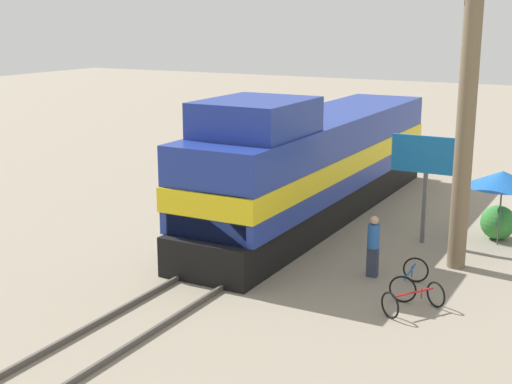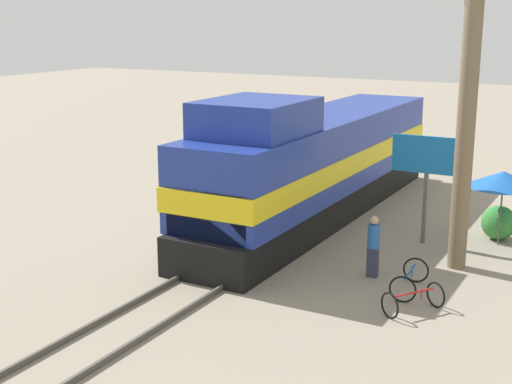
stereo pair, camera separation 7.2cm
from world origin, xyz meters
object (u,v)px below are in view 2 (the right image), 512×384
Objects in this scene: locomotive at (315,164)px; person_bystander at (373,244)px; vendor_umbrella at (503,179)px; billboard_sign at (427,162)px; bicycle at (410,279)px; utility_pole at (467,108)px; bicycle_spare at (413,300)px.

locomotive reaches higher than person_bystander.
vendor_umbrella is at bearing 61.28° from person_bystander.
billboard_sign is 5.03m from bicycle.
utility_pole reaches higher than bicycle.
bicycle is (-1.30, -5.29, -1.79)m from vendor_umbrella.
billboard_sign reaches higher than bicycle.
person_bystander is 1.52m from bicycle.
vendor_umbrella is 5.73m from bicycle.
billboard_sign is at bearing -157.89° from vendor_umbrella.
billboard_sign is 4.15m from person_bystander.
utility_pole is 3.09m from billboard_sign.
person_bystander is 1.06× the size of bicycle.
bicycle is at bearing -78.65° from billboard_sign.
vendor_umbrella is at bearing 0.04° from locomotive.
billboard_sign is 1.96× the size of person_bystander.
person_bystander is at bearing -50.20° from locomotive.
locomotive is 8.79m from bicycle_spare.
vendor_umbrella is (0.68, 2.71, -2.48)m from utility_pole.
person_bystander is 2.65m from bicycle_spare.
utility_pole is 3.74m from vendor_umbrella.
utility_pole is at bearing -25.21° from locomotive.
utility_pole is 5.71× the size of bicycle_spare.
bicycle_spare is at bearing -97.14° from vendor_umbrella.
locomotive reaches higher than bicycle.
locomotive reaches higher than bicycle_spare.
locomotive is 6.88m from utility_pole.
utility_pole reaches higher than locomotive.
bicycle is (1.25, -0.63, -0.60)m from person_bystander.
billboard_sign is 2.15× the size of bicycle_spare.
bicycle is at bearing -103.86° from vendor_umbrella.
utility_pole is at bearing -50.45° from billboard_sign.
person_bystander is at bearing -133.85° from utility_pole.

